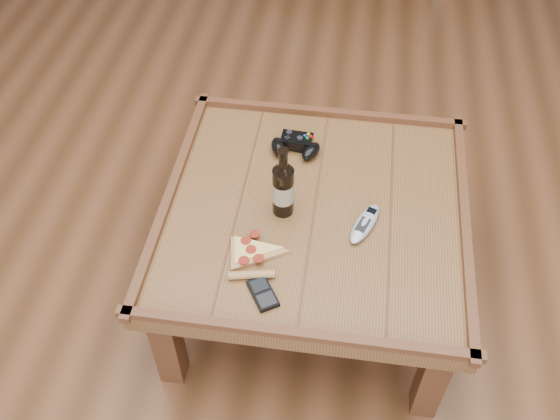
# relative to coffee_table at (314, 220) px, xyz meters

# --- Properties ---
(ground) EXTENTS (6.00, 6.00, 0.00)m
(ground) POSITION_rel_coffee_table_xyz_m (0.00, 0.00, -0.39)
(ground) COLOR #4F2D16
(ground) RESTS_ON ground
(coffee_table) EXTENTS (1.03, 1.03, 0.48)m
(coffee_table) POSITION_rel_coffee_table_xyz_m (0.00, 0.00, 0.00)
(coffee_table) COLOR #553718
(coffee_table) RESTS_ON ground
(beer_bottle) EXTENTS (0.07, 0.07, 0.27)m
(beer_bottle) POSITION_rel_coffee_table_xyz_m (-0.10, -0.02, 0.17)
(beer_bottle) COLOR black
(beer_bottle) RESTS_ON coffee_table
(game_controller) EXTENTS (0.20, 0.13, 0.05)m
(game_controller) POSITION_rel_coffee_table_xyz_m (-0.10, 0.27, 0.08)
(game_controller) COLOR black
(game_controller) RESTS_ON coffee_table
(pizza_slice) EXTENTS (0.20, 0.27, 0.03)m
(pizza_slice) POSITION_rel_coffee_table_xyz_m (-0.17, -0.23, 0.07)
(pizza_slice) COLOR tan
(pizza_slice) RESTS_ON coffee_table
(smartphone) EXTENTS (0.11, 0.13, 0.02)m
(smartphone) POSITION_rel_coffee_table_xyz_m (-0.11, -0.36, 0.07)
(smartphone) COLOR black
(smartphone) RESTS_ON coffee_table
(remote_control) EXTENTS (0.12, 0.20, 0.03)m
(remote_control) POSITION_rel_coffee_table_xyz_m (0.17, -0.06, 0.07)
(remote_control) COLOR #A2A7B0
(remote_control) RESTS_ON coffee_table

